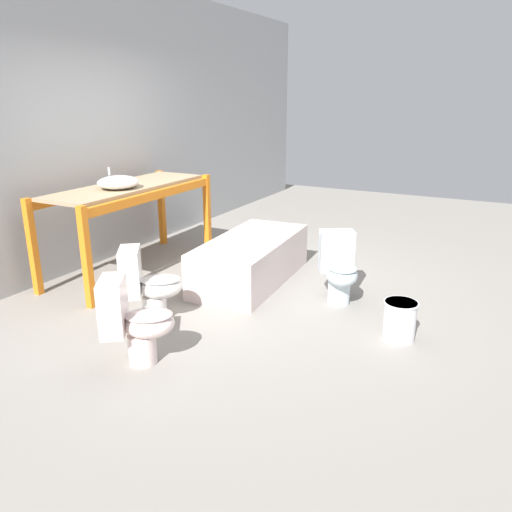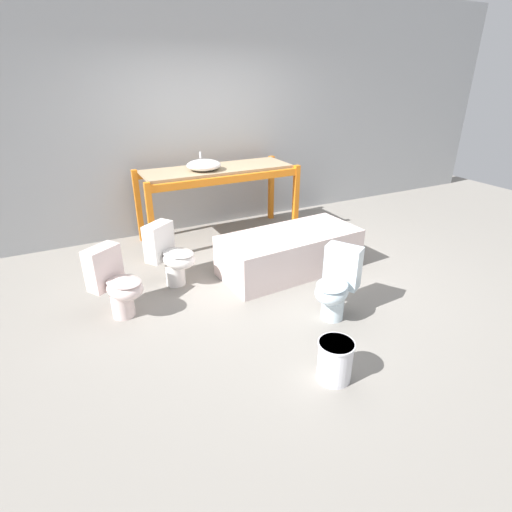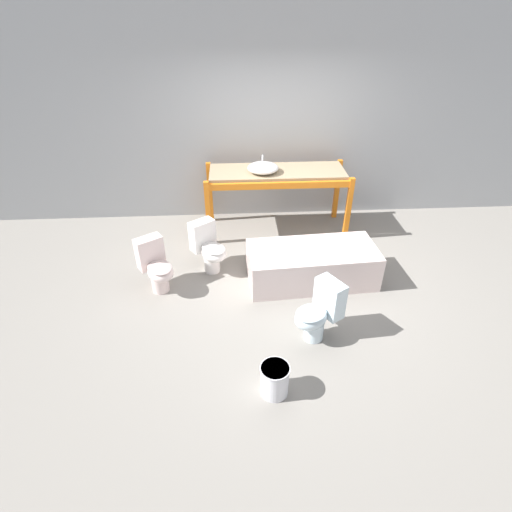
# 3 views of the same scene
# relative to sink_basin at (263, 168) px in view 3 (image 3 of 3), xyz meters

# --- Properties ---
(ground_plane) EXTENTS (12.00, 12.00, 0.00)m
(ground_plane) POSITION_rel_sink_basin_xyz_m (0.22, -1.31, -1.04)
(ground_plane) COLOR gray
(warehouse_wall_rear) EXTENTS (10.80, 0.08, 3.20)m
(warehouse_wall_rear) POSITION_rel_sink_basin_xyz_m (0.22, 0.67, 0.56)
(warehouse_wall_rear) COLOR #9EA0A3
(warehouse_wall_rear) RESTS_ON ground_plane
(shelving_rack) EXTENTS (2.09, 0.78, 0.97)m
(shelving_rack) POSITION_rel_sink_basin_xyz_m (0.21, 0.07, -0.21)
(shelving_rack) COLOR orange
(shelving_rack) RESTS_ON ground_plane
(sink_basin) EXTENTS (0.44, 0.41, 0.21)m
(sink_basin) POSITION_rel_sink_basin_xyz_m (0.00, 0.00, 0.00)
(sink_basin) COLOR white
(sink_basin) RESTS_ON shelving_rack
(bathtub_main) EXTENTS (1.64, 0.82, 0.47)m
(bathtub_main) POSITION_rel_sink_basin_xyz_m (0.53, -1.28, -0.77)
(bathtub_main) COLOR silver
(bathtub_main) RESTS_ON ground_plane
(toilet_near) EXTENTS (0.55, 0.60, 0.67)m
(toilet_near) POSITION_rel_sink_basin_xyz_m (-0.77, -0.96, -0.70)
(toilet_near) COLOR white
(toilet_near) RESTS_ON ground_plane
(toilet_far) EXTENTS (0.60, 0.53, 0.67)m
(toilet_far) POSITION_rel_sink_basin_xyz_m (0.41, -2.29, -0.70)
(toilet_far) COLOR silver
(toilet_far) RESTS_ON ground_plane
(toilet_extra) EXTENTS (0.54, 0.60, 0.67)m
(toilet_extra) POSITION_rel_sink_basin_xyz_m (-1.39, -1.35, -0.70)
(toilet_extra) COLOR silver
(toilet_extra) RESTS_ON ground_plane
(bucket_white) EXTENTS (0.28, 0.28, 0.33)m
(bucket_white) POSITION_rel_sink_basin_xyz_m (-0.11, -2.99, -0.87)
(bucket_white) COLOR silver
(bucket_white) RESTS_ON ground_plane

